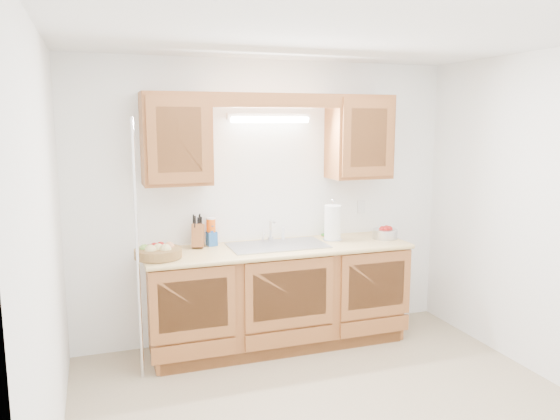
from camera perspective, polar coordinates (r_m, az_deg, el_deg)
name	(u,v)px	position (r m, az deg, el deg)	size (l,w,h in m)	color
room	(337,233)	(3.57, 5.96, -2.41)	(3.52, 3.50, 2.50)	tan
base_cabinets	(278,297)	(4.86, -0.22, -9.06)	(2.20, 0.60, 0.86)	#9C5B2D
countertop	(278,249)	(4.73, -0.17, -4.05)	(2.30, 0.63, 0.04)	#DDB774
upper_cabinet_left	(176,139)	(4.55, -10.81, 7.29)	(0.55, 0.33, 0.75)	#9C5B2D
upper_cabinet_right	(359,137)	(5.07, 8.27, 7.55)	(0.55, 0.33, 0.75)	#9C5B2D
valance	(278,100)	(4.61, -0.20, 11.40)	(2.20, 0.05, 0.12)	#9C5B2D
fluorescent_fixture	(270,118)	(4.82, -1.08, 9.60)	(0.76, 0.08, 0.08)	white
sink	(278,254)	(4.76, -0.25, -4.60)	(0.84, 0.46, 0.36)	#9E9EA3
wire_shelf_pole	(137,252)	(4.23, -14.67, -4.29)	(0.03, 0.03, 2.00)	silver
outlet_plate	(361,207)	(5.32, 8.48, 0.32)	(0.08, 0.01, 0.12)	white
fruit_basket	(158,252)	(4.42, -12.62, -4.27)	(0.41, 0.41, 0.12)	olive
knife_block	(198,235)	(4.72, -8.57, -2.62)	(0.14, 0.19, 0.30)	#9C5B2D
orange_canister	(211,231)	(4.78, -7.22, -2.24)	(0.11, 0.11, 0.24)	#F0590D
soap_bottle	(212,235)	(4.76, -7.16, -2.65)	(0.08, 0.08, 0.18)	#225AAC
sponge	(328,235)	(5.16, 5.05, -2.61)	(0.14, 0.12, 0.02)	#CC333F
paper_towel	(333,223)	(4.94, 5.53, -1.37)	(0.18, 0.18, 0.38)	silver
apple_bowl	(385,233)	(5.11, 10.92, -2.38)	(0.28, 0.28, 0.12)	silver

